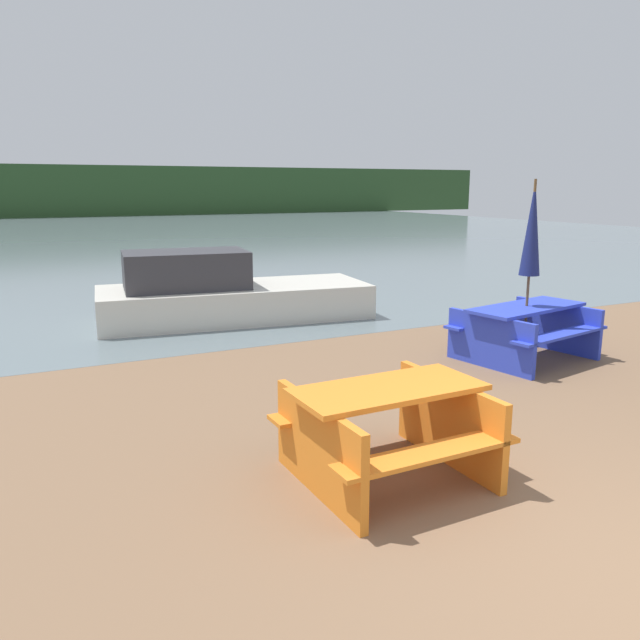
% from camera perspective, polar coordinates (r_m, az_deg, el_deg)
% --- Properties ---
extents(water, '(60.00, 50.00, 0.00)m').
position_cam_1_polar(water, '(33.77, -20.68, 7.35)').
color(water, slate).
rests_on(water, ground_plane).
extents(far_treeline, '(80.00, 1.60, 4.00)m').
position_cam_1_polar(far_treeline, '(53.63, -23.08, 10.80)').
color(far_treeline, '#284723').
rests_on(far_treeline, water).
extents(picnic_table_orange, '(1.57, 1.41, 0.78)m').
position_cam_1_polar(picnic_table_orange, '(5.16, 6.19, -9.46)').
color(picnic_table_orange, orange).
rests_on(picnic_table_orange, ground_plane).
extents(picnic_table_blue, '(2.01, 1.68, 0.75)m').
position_cam_1_polar(picnic_table_blue, '(9.07, 18.25, -0.56)').
color(picnic_table_blue, blue).
rests_on(picnic_table_blue, ground_plane).
extents(umbrella_navy, '(0.27, 0.27, 2.45)m').
position_cam_1_polar(umbrella_navy, '(8.88, 18.83, 7.87)').
color(umbrella_navy, brown).
rests_on(umbrella_navy, ground_plane).
extents(boat, '(4.94, 2.34, 1.26)m').
position_cam_1_polar(boat, '(11.31, -8.83, 2.34)').
color(boat, beige).
rests_on(boat, water).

